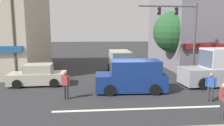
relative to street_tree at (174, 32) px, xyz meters
The scene contains 13 objects.
ground_plane 9.67m from the street_tree, 129.69° to the right, with size 120.00×120.00×0.00m, color #2B2B2D.
lane_marking_stripe 12.39m from the street_tree, 118.74° to the right, with size 9.00×0.24×0.01m, color silver.
building_right_corner 6.99m from the street_tree, 30.12° to the left, with size 12.44×11.42×8.29m.
street_tree is the anchor object (origin of this frame).
utility_pole_near_left 14.49m from the street_tree, 165.71° to the right, with size 1.40×0.22×7.83m.
traffic_light_mast 3.64m from the street_tree, 98.79° to the right, with size 4.89×0.30×6.20m.
van_crossing_center 6.23m from the street_tree, behind, with size 2.10×4.63×2.11m.
van_crossing_leftbound 9.39m from the street_tree, 127.71° to the right, with size 4.65×2.14×2.11m.
box_truck_crossing_rightbound 6.71m from the street_tree, 76.57° to the right, with size 5.68×2.43×2.75m.
sedan_waiting_far 13.38m from the street_tree, 158.56° to the right, with size 4.16×1.99×1.58m.
pedestrian_foreground_with_bag 12.39m from the street_tree, 99.91° to the right, with size 0.34×0.67×1.67m.
pedestrian_mid_crossing 13.07m from the street_tree, 139.34° to the right, with size 0.53×0.35×1.67m.
pedestrian_far_side 10.04m from the street_tree, 98.15° to the right, with size 0.48×0.39×1.67m.
Camera 1 is at (-2.42, -14.23, 4.12)m, focal length 35.00 mm.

